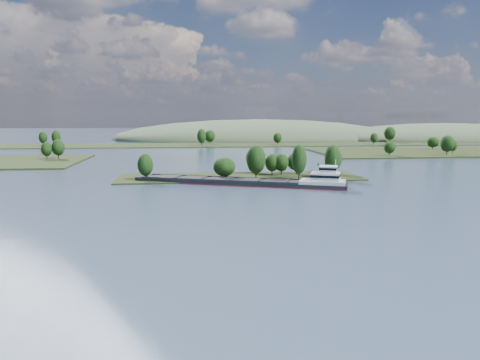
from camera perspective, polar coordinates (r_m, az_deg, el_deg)
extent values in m
plane|color=#3B5066|center=(135.97, 2.95, -3.03)|extent=(1800.00, 1800.00, 0.00)
cube|color=black|center=(194.61, -0.08, 0.26)|extent=(100.00, 30.00, 1.20)
cylinder|color=black|center=(186.17, 7.18, 0.75)|extent=(0.50, 0.50, 4.57)
ellipsoid|color=black|center=(185.56, 7.21, 2.53)|extent=(6.01, 6.01, 11.75)
cylinder|color=black|center=(205.50, 1.89, 1.36)|extent=(0.50, 0.50, 3.78)
ellipsoid|color=black|center=(205.02, 1.90, 2.70)|extent=(8.61, 8.61, 9.73)
cylinder|color=black|center=(185.96, 1.96, 0.79)|extent=(0.50, 0.50, 4.46)
ellipsoid|color=black|center=(185.35, 1.97, 2.53)|extent=(7.66, 7.66, 11.48)
cylinder|color=black|center=(200.42, 3.92, 1.06)|extent=(0.50, 0.50, 2.94)
ellipsoid|color=black|center=(200.01, 3.93, 2.12)|extent=(5.96, 5.96, 7.55)
cylinder|color=black|center=(183.58, -1.92, 0.45)|extent=(0.50, 0.50, 2.93)
ellipsoid|color=black|center=(183.14, -1.92, 1.61)|extent=(8.75, 8.75, 7.53)
cylinder|color=black|center=(186.54, -11.44, 0.49)|extent=(0.50, 0.50, 3.41)
ellipsoid|color=black|center=(186.05, -11.48, 1.82)|extent=(6.11, 6.11, 8.77)
cylinder|color=black|center=(200.40, 5.05, 1.05)|extent=(0.50, 0.50, 2.97)
ellipsoid|color=black|center=(199.99, 5.07, 2.13)|extent=(6.16, 6.16, 7.63)
cylinder|color=black|center=(207.10, 11.30, 1.25)|extent=(0.50, 0.50, 3.66)
ellipsoid|color=black|center=(206.63, 11.33, 2.53)|extent=(7.35, 7.35, 9.41)
cylinder|color=black|center=(193.61, 11.20, 0.92)|extent=(0.50, 0.50, 4.44)
ellipsoid|color=black|center=(193.03, 11.24, 2.58)|extent=(6.74, 6.74, 11.42)
cylinder|color=black|center=(203.97, 6.88, 1.16)|extent=(0.50, 0.50, 3.09)
ellipsoid|color=black|center=(203.55, 6.90, 2.26)|extent=(8.25, 8.25, 7.94)
cylinder|color=black|center=(293.02, -21.24, 2.80)|extent=(0.50, 0.50, 3.73)
ellipsoid|color=black|center=(292.69, -21.29, 3.72)|extent=(7.30, 7.30, 9.59)
cylinder|color=black|center=(292.50, -22.47, 2.69)|extent=(0.50, 0.50, 3.29)
ellipsoid|color=black|center=(292.20, -22.51, 3.50)|extent=(6.12, 6.12, 8.46)
cylinder|color=black|center=(308.20, 17.75, 3.11)|extent=(0.50, 0.50, 2.97)
ellipsoid|color=black|center=(307.94, 17.77, 3.81)|extent=(7.17, 7.17, 7.64)
cylinder|color=black|center=(326.23, 23.91, 3.15)|extent=(0.50, 0.50, 4.15)
ellipsoid|color=black|center=(325.91, 23.96, 4.08)|extent=(8.57, 8.57, 10.67)
cylinder|color=black|center=(343.98, 24.48, 3.23)|extent=(0.50, 0.50, 2.96)
ellipsoid|color=black|center=(343.74, 24.51, 3.86)|extent=(5.59, 5.59, 7.61)
cylinder|color=black|center=(376.99, 22.44, 3.69)|extent=(0.50, 0.50, 3.10)
ellipsoid|color=black|center=(376.77, 22.47, 4.29)|extent=(8.57, 8.57, 7.98)
cube|color=black|center=(412.97, -3.74, 4.25)|extent=(900.00, 60.00, 1.20)
cylinder|color=black|center=(428.18, -22.84, 4.13)|extent=(0.50, 0.50, 3.98)
ellipsoid|color=black|center=(427.94, -22.88, 4.80)|extent=(7.05, 7.05, 10.25)
cylinder|color=black|center=(426.73, 15.99, 4.38)|extent=(0.50, 0.50, 3.37)
ellipsoid|color=black|center=(426.51, 16.01, 4.96)|extent=(6.47, 6.47, 8.66)
cylinder|color=black|center=(417.90, -3.70, 4.65)|extent=(0.50, 0.50, 4.10)
ellipsoid|color=black|center=(417.64, -3.70, 5.37)|extent=(9.22, 9.22, 10.56)
cylinder|color=black|center=(468.91, 17.76, 4.69)|extent=(0.50, 0.50, 4.86)
ellipsoid|color=black|center=(468.65, 17.79, 5.44)|extent=(10.70, 10.70, 12.51)
cylinder|color=black|center=(421.33, -21.47, 4.17)|extent=(0.50, 0.50, 4.31)
ellipsoid|color=black|center=(421.07, -21.51, 4.91)|extent=(7.22, 7.22, 11.08)
cylinder|color=black|center=(411.21, 4.60, 4.55)|extent=(0.50, 0.50, 3.43)
ellipsoid|color=black|center=(410.99, 4.60, 5.15)|extent=(7.49, 7.49, 8.82)
cylinder|color=black|center=(393.94, -4.70, 4.49)|extent=(0.50, 0.50, 4.70)
ellipsoid|color=black|center=(393.64, -4.71, 5.36)|extent=(7.32, 7.32, 12.07)
ellipsoid|color=#425339|center=(559.16, 23.56, 4.54)|extent=(260.00, 140.00, 36.00)
ellipsoid|color=#425339|center=(518.87, 2.28, 4.98)|extent=(320.00, 160.00, 44.00)
cube|color=black|center=(175.46, 0.03, -0.40)|extent=(76.62, 39.51, 2.17)
cube|color=maroon|center=(175.52, 0.03, -0.55)|extent=(76.88, 39.76, 0.25)
cube|color=black|center=(182.10, -1.95, 0.33)|extent=(56.59, 23.93, 0.79)
cube|color=black|center=(173.00, -2.92, -0.07)|extent=(56.59, 23.93, 0.79)
cube|color=black|center=(177.57, -2.42, 0.09)|extent=(58.04, 31.00, 0.30)
cube|color=black|center=(185.38, -8.81, 0.42)|extent=(11.31, 10.88, 0.35)
cube|color=black|center=(181.17, -5.69, 0.31)|extent=(11.31, 10.88, 0.35)
cube|color=black|center=(177.53, -2.42, 0.19)|extent=(11.31, 10.88, 0.35)
cube|color=black|center=(174.48, 0.97, 0.06)|extent=(11.31, 10.88, 0.35)
cube|color=black|center=(172.06, 4.46, -0.08)|extent=(11.31, 10.88, 0.35)
cube|color=black|center=(190.04, -11.65, 0.19)|extent=(6.15, 9.33, 1.97)
cylinder|color=black|center=(189.41, -11.39, 0.59)|extent=(0.31, 0.31, 2.17)
cube|color=silver|center=(169.61, 10.03, -0.24)|extent=(18.21, 14.82, 1.18)
cube|color=silver|center=(169.26, 10.37, 0.41)|extent=(12.14, 11.08, 2.96)
cube|color=black|center=(169.21, 10.38, 0.55)|extent=(12.40, 11.34, 0.89)
cube|color=silver|center=(168.87, 10.73, 1.26)|extent=(7.74, 7.74, 2.17)
cube|color=black|center=(168.82, 10.73, 1.40)|extent=(8.00, 8.00, 0.79)
cube|color=silver|center=(168.74, 10.74, 1.66)|extent=(8.26, 8.26, 0.20)
cylinder|color=silver|center=(168.43, 11.58, 2.04)|extent=(0.26, 0.26, 2.56)
cylinder|color=black|center=(172.03, 9.52, 1.87)|extent=(0.65, 0.65, 1.18)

